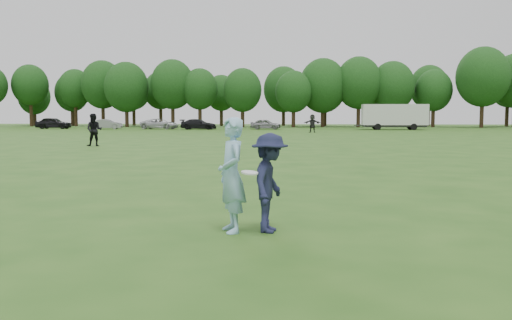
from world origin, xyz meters
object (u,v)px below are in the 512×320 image
(thrower, at_px, (232,175))
(player_far_a, at_px, (94,130))
(player_far_d, at_px, (312,123))
(cargo_trailer, at_px, (394,116))
(defender, at_px, (270,183))
(car_a, at_px, (54,123))
(car_d, at_px, (199,124))
(car_c, at_px, (160,124))
(car_b, at_px, (107,124))
(car_e, at_px, (266,124))

(thrower, bearing_deg, player_far_a, -176.97)
(player_far_d, xyz_separation_m, cargo_trailer, (10.44, 11.47, 0.80))
(defender, relative_size, player_far_d, 0.83)
(thrower, xyz_separation_m, defender, (0.62, 0.06, -0.13))
(player_far_a, xyz_separation_m, player_far_d, (13.54, 26.30, -0.01))
(thrower, height_order, car_a, thrower)
(defender, xyz_separation_m, car_d, (-12.82, 59.74, -0.15))
(player_far_d, height_order, car_c, player_far_d)
(player_far_d, bearing_deg, car_d, 154.17)
(car_d, bearing_deg, player_far_a, -176.40)
(car_b, height_order, car_c, car_c)
(car_a, bearing_deg, defender, -155.78)
(player_far_d, height_order, car_d, player_far_d)
(car_a, xyz_separation_m, car_d, (19.97, -1.46, -0.11))
(defender, height_order, player_far_d, player_far_d)
(car_d, bearing_deg, car_a, 88.22)
(defender, height_order, car_c, defender)
(car_d, distance_m, cargo_trailer, 24.81)
(car_d, height_order, car_e, car_e)
(player_far_d, distance_m, car_b, 28.85)
(thrower, xyz_separation_m, car_b, (-24.52, 60.42, -0.29))
(car_e, bearing_deg, car_a, 92.69)
(player_far_a, bearing_deg, player_far_d, 57.04)
(car_a, bearing_deg, cargo_trailer, -94.53)
(cargo_trailer, bearing_deg, defender, -101.12)
(player_far_a, height_order, cargo_trailer, cargo_trailer)
(player_far_a, height_order, car_a, player_far_a)
(car_c, bearing_deg, cargo_trailer, -82.28)
(car_d, distance_m, car_e, 8.60)
(player_far_d, height_order, car_e, player_far_d)
(player_far_d, xyz_separation_m, car_d, (-14.32, 10.45, -0.31))
(car_c, height_order, car_e, car_c)
(car_a, bearing_deg, car_c, -95.45)
(thrower, bearing_deg, car_a, -175.64)
(defender, bearing_deg, car_a, 37.14)
(player_far_d, bearing_deg, car_a, 171.15)
(car_b, bearing_deg, thrower, -164.66)
(car_b, bearing_deg, car_a, 77.02)
(car_c, bearing_deg, defender, -155.50)
(thrower, distance_m, player_far_d, 49.39)
(thrower, xyz_separation_m, player_far_a, (-11.43, 23.04, 0.05))
(car_b, height_order, car_e, car_e)
(car_b, distance_m, car_e, 20.85)
(player_far_a, distance_m, car_d, 36.76)
(defender, xyz_separation_m, player_far_d, (1.50, 49.29, 0.16))
(player_far_a, bearing_deg, thrower, -69.33)
(thrower, xyz_separation_m, car_c, (-17.58, 60.87, -0.25))
(thrower, bearing_deg, player_far_d, 154.19)
(cargo_trailer, bearing_deg, car_e, 179.80)
(defender, height_order, car_b, defender)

